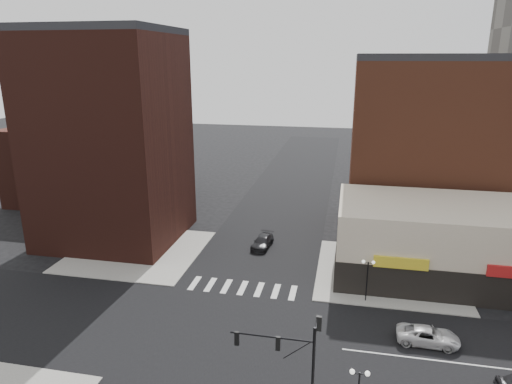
# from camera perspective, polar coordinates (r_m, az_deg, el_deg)

# --- Properties ---
(ground) EXTENTS (240.00, 240.00, 0.00)m
(ground) POSITION_cam_1_polar(r_m,az_deg,el_deg) (40.30, -4.31, -17.35)
(ground) COLOR black
(ground) RESTS_ON ground
(road_ew) EXTENTS (200.00, 14.00, 0.02)m
(road_ew) POSITION_cam_1_polar(r_m,az_deg,el_deg) (40.29, -4.31, -17.34)
(road_ew) COLOR black
(road_ew) RESTS_ON ground
(road_ns) EXTENTS (14.00, 200.00, 0.02)m
(road_ns) POSITION_cam_1_polar(r_m,az_deg,el_deg) (40.29, -4.31, -17.34)
(road_ns) COLOR black
(road_ns) RESTS_ON ground
(sidewalk_nw) EXTENTS (15.00, 15.00, 0.12)m
(sidewalk_nw) POSITION_cam_1_polar(r_m,az_deg,el_deg) (56.99, -14.54, -7.14)
(sidewalk_nw) COLOR gray
(sidewalk_nw) RESTS_ON ground
(sidewalk_ne) EXTENTS (15.00, 15.00, 0.12)m
(sidewalk_ne) POSITION_cam_1_polar(r_m,az_deg,el_deg) (51.93, 16.13, -9.69)
(sidewalk_ne) COLOR gray
(sidewalk_ne) RESTS_ON ground
(building_nw) EXTENTS (16.00, 15.00, 25.00)m
(building_nw) POSITION_cam_1_polar(r_m,az_deg,el_deg) (58.91, -17.69, 6.06)
(building_nw) COLOR #3A1812
(building_nw) RESTS_ON ground
(building_nw_low) EXTENTS (20.00, 18.00, 12.00)m
(building_nw_low) POSITION_cam_1_polar(r_m,az_deg,el_deg) (79.75, -20.17, 3.63)
(building_nw_low) COLOR #3A1812
(building_nw_low) RESTS_ON ground
(building_ne_midrise) EXTENTS (18.00, 15.00, 22.00)m
(building_ne_midrise) POSITION_cam_1_polar(r_m,az_deg,el_deg) (63.35, 20.05, 5.14)
(building_ne_midrise) COLOR brown
(building_ne_midrise) RESTS_ON ground
(building_ne_row) EXTENTS (24.20, 12.20, 8.00)m
(building_ne_row) POSITION_cam_1_polar(r_m,az_deg,el_deg) (52.11, 23.55, -6.46)
(building_ne_row) COLOR beige
(building_ne_row) RESTS_ON ground
(traffic_signal) EXTENTS (5.59, 3.09, 7.77)m
(traffic_signal) POSITION_cam_1_polar(r_m,az_deg,el_deg) (29.99, 5.33, -19.20)
(traffic_signal) COLOR black
(traffic_signal) RESTS_ON ground
(street_lamp_se_a) EXTENTS (1.22, 0.32, 4.16)m
(street_lamp_se_a) POSITION_cam_1_polar(r_m,az_deg,el_deg) (30.81, 12.75, -22.37)
(street_lamp_se_a) COLOR black
(street_lamp_se_a) RESTS_ON sidewalk_se
(street_lamp_ne) EXTENTS (1.22, 0.32, 4.16)m
(street_lamp_ne) POSITION_cam_1_polar(r_m,az_deg,el_deg) (44.50, 13.80, -9.46)
(street_lamp_ne) COLOR black
(street_lamp_ne) RESTS_ON sidewalk_ne
(white_suv) EXTENTS (5.07, 2.49, 1.38)m
(white_suv) POSITION_cam_1_polar(r_m,az_deg,el_deg) (41.27, 20.71, -16.46)
(white_suv) COLOR silver
(white_suv) RESTS_ON ground
(dark_sedan_north) EXTENTS (2.42, 4.97, 1.39)m
(dark_sedan_north) POSITION_cam_1_polar(r_m,az_deg,el_deg) (56.14, 0.81, -6.24)
(dark_sedan_north) COLOR black
(dark_sedan_north) RESTS_ON ground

